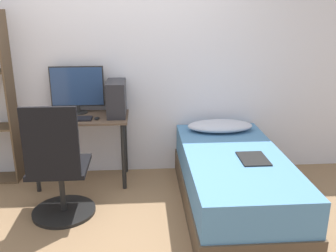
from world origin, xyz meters
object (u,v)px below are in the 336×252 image
at_px(bed, 233,182).
at_px(office_chair, 59,176).
at_px(monitor, 77,88).
at_px(keyboard, 74,119).
at_px(pc_tower, 116,98).

bearing_deg(bed, office_chair, -178.01).
relative_size(bed, monitor, 3.33).
xyz_separation_m(bed, keyboard, (-1.51, 0.57, 0.47)).
relative_size(bed, keyboard, 5.24).
height_order(bed, monitor, monitor).
height_order(bed, keyboard, keyboard).
height_order(monitor, pc_tower, monitor).
bearing_deg(monitor, keyboard, -92.36).
height_order(office_chair, pc_tower, pc_tower).
distance_m(monitor, keyboard, 0.36).
xyz_separation_m(monitor, keyboard, (-0.01, -0.25, -0.26)).
bearing_deg(pc_tower, office_chair, -121.83).
bearing_deg(monitor, office_chair, -94.16).
bearing_deg(pc_tower, keyboard, -161.37).
xyz_separation_m(office_chair, monitor, (0.06, 0.88, 0.59)).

